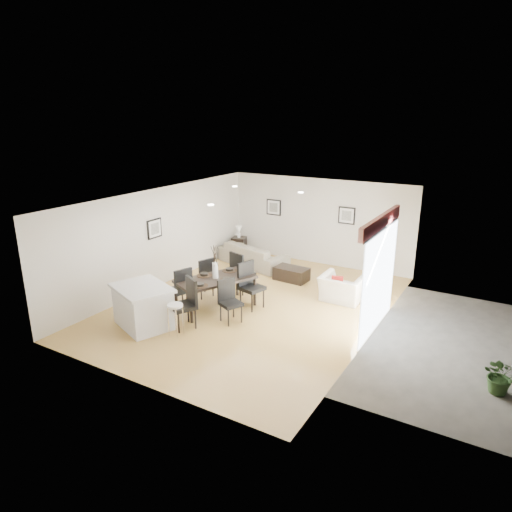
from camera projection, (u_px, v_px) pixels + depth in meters
The scene contains 27 objects.
ground at pixel (254, 305), 11.40m from camera, with size 8.00×8.00×0.00m, color tan.
wall_back at pixel (319, 222), 14.28m from camera, with size 6.00×0.04×2.70m, color silver.
wall_front at pixel (133, 314), 7.71m from camera, with size 6.00×0.04×2.70m, color silver.
wall_left at pixel (159, 238), 12.45m from camera, with size 0.04×8.00×2.70m, color silver.
wall_right at pixel (377, 275), 9.54m from camera, with size 0.04×8.00×2.70m, color silver.
ceiling at pixel (254, 199), 10.59m from camera, with size 6.00×8.00×0.02m, color white.
sofa at pixel (253, 255), 14.34m from camera, with size 2.33×0.91×0.68m, color gray.
armchair at pixel (342, 288), 11.60m from camera, with size 1.03×0.90×0.67m, color beige.
courtyard_plant_a at pixel (501, 376), 7.74m from camera, with size 0.60×0.52×0.67m, color #345424.
dining_table at pixel (216, 281), 11.06m from camera, with size 1.64×2.10×0.78m.
dining_chair_wnear at pixel (181, 287), 11.00m from camera, with size 0.61×0.61×1.07m.
dining_chair_wfar at pixel (205, 275), 11.77m from camera, with size 0.60×0.60×1.06m.
dining_chair_enear at pixel (229, 298), 10.42m from camera, with size 0.59×0.59×0.99m.
dining_chair_efar at pixel (249, 282), 11.16m from camera, with size 0.62×0.62×1.14m.
dining_chair_head at pixel (187, 300), 10.10m from camera, with size 0.69×0.69×1.14m.
dining_chair_foot at pixel (240, 270), 12.04m from camera, with size 0.62×0.62×1.13m.
vase at pixel (215, 265), 10.93m from camera, with size 1.06×1.62×0.82m.
coffee_table at pixel (291, 274), 13.08m from camera, with size 0.94×0.57×0.38m, color black.
side_table at pixel (239, 246), 15.50m from camera, with size 0.44×0.44×0.59m, color black.
table_lamp at pixel (239, 230), 15.34m from camera, with size 0.21×0.21×0.40m.
cushion at pixel (337, 282), 11.52m from camera, with size 0.29×0.09×0.29m, color maroon.
kitchen_island at pixel (143, 306), 10.18m from camera, with size 1.63×1.46×0.94m.
bar_stool at pixel (175, 309), 9.68m from camera, with size 0.33×0.33×0.73m.
framed_print_back_left at pixel (274, 207), 14.94m from camera, with size 0.52×0.04×0.52m.
framed_print_back_right at pixel (347, 216), 13.73m from camera, with size 0.52×0.04×0.52m.
framed_print_left_wall at pixel (155, 229), 12.18m from camera, with size 0.04×0.52×0.52m.
sliding_door at pixel (380, 257), 9.71m from camera, with size 0.12×2.70×2.57m.
Camera 1 is at (5.38, -9.02, 4.59)m, focal length 32.00 mm.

